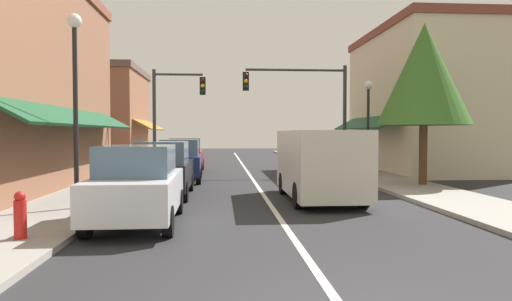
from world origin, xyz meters
name	(u,v)px	position (x,y,z in m)	size (l,w,h in m)	color
ground_plane	(250,175)	(0.00, 18.00, 0.00)	(80.00, 80.00, 0.00)	#28282B
sidewalk_left	(134,175)	(-5.50, 18.00, 0.06)	(2.60, 56.00, 0.12)	gray
sidewalk_right	(362,173)	(5.50, 18.00, 0.06)	(2.60, 56.00, 0.12)	gray
lane_center_stripe	(250,175)	(0.00, 18.00, 0.00)	(0.14, 52.00, 0.01)	silver
storefront_right_block	(426,101)	(9.58, 20.00, 3.78)	(6.89, 10.20, 7.55)	beige
storefront_far_left	(102,116)	(-9.42, 28.00, 3.20)	(6.57, 8.20, 6.39)	#8E5B42
parked_car_nearest_left	(138,185)	(-3.25, 5.93, 0.88)	(1.83, 4.12, 1.77)	silver
parked_car_second_left	(163,169)	(-3.27, 10.67, 0.88)	(1.79, 4.10, 1.77)	black
parked_car_third_left	(180,161)	(-3.12, 15.45, 0.88)	(1.87, 4.14, 1.77)	navy
parked_car_far_left	(186,155)	(-3.22, 20.15, 0.88)	(1.81, 4.11, 1.77)	maroon
van_in_lane	(319,163)	(1.57, 9.43, 1.15)	(2.01, 5.18, 2.12)	beige
traffic_signal_mast_arm	(309,99)	(2.95, 18.59, 3.72)	(5.21, 0.50, 5.41)	#333333
traffic_signal_left_corner	(172,105)	(-3.91, 19.87, 3.48)	(2.72, 0.50, 5.30)	#333333
street_lamp_left_near	(75,80)	(-5.09, 7.68, 3.38)	(0.36, 0.36, 5.06)	black
street_lamp_right_mid	(368,112)	(4.92, 15.26, 2.93)	(0.36, 0.36, 4.28)	black
tree_right_near	(424,75)	(6.15, 12.45, 4.22)	(3.45, 3.45, 6.13)	#4C331E
fire_hydrant	(20,215)	(-5.05, 4.15, 0.55)	(0.22, 0.22, 0.87)	red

